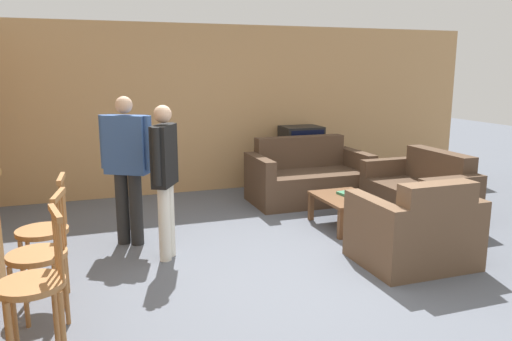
# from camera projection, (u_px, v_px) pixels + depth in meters

# --- Properties ---
(ground_plane) EXTENTS (24.00, 24.00, 0.00)m
(ground_plane) POSITION_uv_depth(u_px,v_px,m) (302.00, 275.00, 4.75)
(ground_plane) COLOR #565B66
(wall_back) EXTENTS (9.40, 0.08, 2.60)m
(wall_back) POSITION_uv_depth(u_px,v_px,m) (207.00, 109.00, 7.85)
(wall_back) COLOR tan
(wall_back) RESTS_ON ground_plane
(bar_chair_near) EXTENTS (0.49, 0.49, 1.08)m
(bar_chair_near) POSITION_uv_depth(u_px,v_px,m) (34.00, 293.00, 3.10)
(bar_chair_near) COLOR #996638
(bar_chair_near) RESTS_ON ground_plane
(bar_chair_mid) EXTENTS (0.48, 0.48, 1.08)m
(bar_chair_mid) POSITION_uv_depth(u_px,v_px,m) (40.00, 263.00, 3.57)
(bar_chair_mid) COLOR #996638
(bar_chair_mid) RESTS_ON ground_plane
(bar_chair_far) EXTENTS (0.44, 0.44, 1.08)m
(bar_chair_far) POSITION_uv_depth(u_px,v_px,m) (45.00, 238.00, 4.10)
(bar_chair_far) COLOR #996638
(bar_chair_far) RESTS_ON ground_plane
(couch_far) EXTENTS (1.71, 0.93, 0.92)m
(couch_far) POSITION_uv_depth(u_px,v_px,m) (308.00, 179.00, 7.38)
(couch_far) COLOR #4C3828
(couch_far) RESTS_ON ground_plane
(armchair_near) EXTENTS (1.07, 0.89, 0.90)m
(armchair_near) POSITION_uv_depth(u_px,v_px,m) (415.00, 233.00, 4.97)
(armchair_near) COLOR brown
(armchair_near) RESTS_ON ground_plane
(loveseat_right) EXTENTS (0.86, 1.43, 0.89)m
(loveseat_right) POSITION_uv_depth(u_px,v_px,m) (420.00, 195.00, 6.47)
(loveseat_right) COLOR #4C3828
(loveseat_right) RESTS_ON ground_plane
(coffee_table) EXTENTS (0.65, 0.87, 0.38)m
(coffee_table) POSITION_uv_depth(u_px,v_px,m) (346.00, 201.00, 6.15)
(coffee_table) COLOR brown
(coffee_table) RESTS_ON ground_plane
(tv_unit) EXTENTS (0.95, 0.48, 0.51)m
(tv_unit) POSITION_uv_depth(u_px,v_px,m) (301.00, 172.00, 8.24)
(tv_unit) COLOR black
(tv_unit) RESTS_ON ground_plane
(tv) EXTENTS (0.63, 0.50, 0.50)m
(tv) POSITION_uv_depth(u_px,v_px,m) (301.00, 141.00, 8.13)
(tv) COLOR black
(tv) RESTS_ON tv_unit
(book_on_table) EXTENTS (0.18, 0.19, 0.03)m
(book_on_table) POSITION_uv_depth(u_px,v_px,m) (345.00, 193.00, 6.24)
(book_on_table) COLOR #33704C
(book_on_table) RESTS_ON coffee_table
(table_lamp) EXTENTS (0.29, 0.29, 0.47)m
(table_lamp) POSITION_uv_depth(u_px,v_px,m) (318.00, 134.00, 8.21)
(table_lamp) COLOR brown
(table_lamp) RESTS_ON tv_unit
(person_by_window) EXTENTS (0.53, 0.40, 1.64)m
(person_by_window) POSITION_uv_depth(u_px,v_px,m) (127.00, 163.00, 5.43)
(person_by_window) COLOR black
(person_by_window) RESTS_ON ground_plane
(person_by_counter) EXTENTS (0.32, 0.45, 1.58)m
(person_by_counter) POSITION_uv_depth(u_px,v_px,m) (165.00, 173.00, 5.01)
(person_by_counter) COLOR silver
(person_by_counter) RESTS_ON ground_plane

